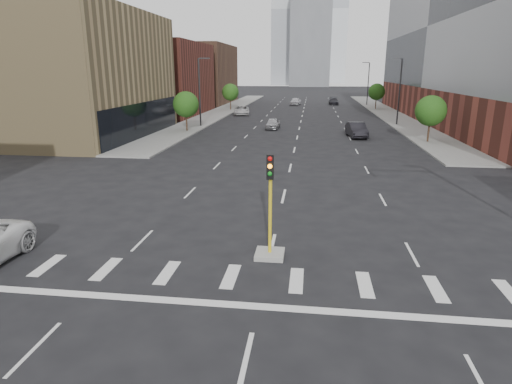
% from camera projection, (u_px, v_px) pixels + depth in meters
% --- Properties ---
extents(sidewalk_left_far, '(5.00, 92.00, 0.15)m').
position_uv_depth(sidewalk_left_far, '(225.00, 110.00, 81.80)').
color(sidewalk_left_far, gray).
rests_on(sidewalk_left_far, ground).
extents(sidewalk_right_far, '(5.00, 92.00, 0.15)m').
position_uv_depth(sidewalk_right_far, '(386.00, 112.00, 78.13)').
color(sidewalk_right_far, gray).
rests_on(sidewalk_right_far, ground).
extents(building_left_mid, '(20.00, 24.00, 14.00)m').
position_uv_depth(building_left_mid, '(58.00, 75.00, 49.00)').
color(building_left_mid, '#9F8759').
rests_on(building_left_mid, ground).
extents(building_left_far_a, '(20.00, 22.00, 12.00)m').
position_uv_depth(building_left_far_a, '(144.00, 79.00, 74.06)').
color(building_left_far_a, brown).
rests_on(building_left_far_a, ground).
extents(building_left_far_b, '(20.00, 24.00, 13.00)m').
position_uv_depth(building_left_far_b, '(186.00, 74.00, 98.71)').
color(building_left_far_b, brown).
rests_on(building_left_far_b, ground).
extents(tower_left, '(22.00, 22.00, 70.00)m').
position_uv_depth(tower_left, '(295.00, 12.00, 210.48)').
color(tower_left, '#B2B7BC').
rests_on(tower_left, ground).
extents(tower_right, '(20.00, 20.00, 80.00)m').
position_uv_depth(tower_right, '(330.00, 11.00, 245.03)').
color(tower_right, '#B2B7BC').
rests_on(tower_right, ground).
extents(tower_mid, '(18.00, 18.00, 44.00)m').
position_uv_depth(tower_mid, '(311.00, 36.00, 194.03)').
color(tower_mid, slate).
rests_on(tower_mid, ground).
extents(median_traffic_signal, '(1.20, 1.20, 4.40)m').
position_uv_depth(median_traffic_signal, '(270.00, 235.00, 17.72)').
color(median_traffic_signal, '#999993').
rests_on(median_traffic_signal, ground).
extents(streetlight_right_a, '(1.60, 0.22, 9.07)m').
position_uv_depth(streetlight_right_a, '(399.00, 89.00, 58.85)').
color(streetlight_right_a, '#2D2D30').
rests_on(streetlight_right_a, ground).
extents(streetlight_right_b, '(1.60, 0.22, 9.07)m').
position_uv_depth(streetlight_right_b, '(368.00, 82.00, 92.22)').
color(streetlight_right_b, '#2D2D30').
rests_on(streetlight_right_b, ground).
extents(streetlight_left, '(1.60, 0.22, 9.07)m').
position_uv_depth(streetlight_left, '(200.00, 89.00, 57.36)').
color(streetlight_left, '#2D2D30').
rests_on(streetlight_left, ground).
extents(tree_left_near, '(3.20, 3.20, 4.85)m').
position_uv_depth(tree_left_near, '(186.00, 104.00, 53.11)').
color(tree_left_near, '#382619').
rests_on(tree_left_near, ground).
extents(tree_left_far, '(3.20, 3.20, 4.85)m').
position_uv_depth(tree_left_far, '(230.00, 92.00, 81.71)').
color(tree_left_far, '#382619').
rests_on(tree_left_far, ground).
extents(tree_right_near, '(3.20, 3.20, 4.85)m').
position_uv_depth(tree_right_near, '(431.00, 111.00, 44.93)').
color(tree_right_near, '#382619').
rests_on(tree_right_near, ground).
extents(tree_right_far, '(3.20, 3.20, 4.85)m').
position_uv_depth(tree_right_far, '(377.00, 92.00, 83.06)').
color(tree_right_far, '#382619').
rests_on(tree_right_far, ground).
extents(car_near_left, '(1.86, 4.20, 1.40)m').
position_uv_depth(car_near_left, '(273.00, 124.00, 56.49)').
color(car_near_left, '#A4A3A8').
rests_on(car_near_left, ground).
extents(car_mid_right, '(2.35, 5.32, 1.70)m').
position_uv_depth(car_mid_right, '(357.00, 130.00, 49.44)').
color(car_mid_right, black).
rests_on(car_mid_right, ground).
extents(car_far_left, '(3.39, 5.91, 1.55)m').
position_uv_depth(car_far_left, '(242.00, 110.00, 74.02)').
color(car_far_left, '#BDBDBD').
rests_on(car_far_left, ground).
extents(car_deep_right, '(2.06, 5.05, 1.46)m').
position_uv_depth(car_deep_right, '(334.00, 101.00, 95.51)').
color(car_deep_right, '#222227').
rests_on(car_deep_right, ground).
extents(car_distant, '(2.52, 5.03, 1.64)m').
position_uv_depth(car_distant, '(295.00, 101.00, 93.93)').
color(car_distant, silver).
rests_on(car_distant, ground).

